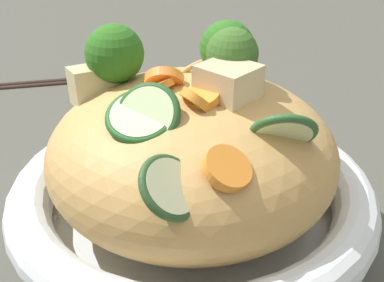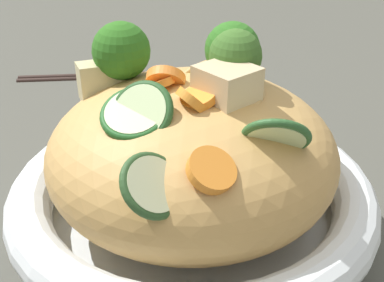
% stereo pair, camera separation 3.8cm
% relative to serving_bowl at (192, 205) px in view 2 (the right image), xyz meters
% --- Properties ---
extents(ground_plane, '(3.00, 3.00, 0.00)m').
position_rel_serving_bowl_xyz_m(ground_plane, '(0.00, 0.00, -0.03)').
color(ground_plane, '#4A4A42').
extents(serving_bowl, '(0.27, 0.27, 0.05)m').
position_rel_serving_bowl_xyz_m(serving_bowl, '(0.00, 0.00, 0.00)').
color(serving_bowl, white).
rests_on(serving_bowl, ground_plane).
extents(noodle_heap, '(0.21, 0.21, 0.12)m').
position_rel_serving_bowl_xyz_m(noodle_heap, '(0.00, 0.00, 0.05)').
color(noodle_heap, tan).
rests_on(noodle_heap, serving_bowl).
extents(broccoli_florets, '(0.14, 0.08, 0.06)m').
position_rel_serving_bowl_xyz_m(broccoli_florets, '(-0.02, 0.03, 0.11)').
color(broccoli_florets, '#8DAD70').
rests_on(broccoli_florets, serving_bowl).
extents(carrot_coins, '(0.10, 0.15, 0.04)m').
position_rel_serving_bowl_xyz_m(carrot_coins, '(0.01, -0.02, 0.09)').
color(carrot_coins, orange).
rests_on(carrot_coins, serving_bowl).
extents(zucchini_slices, '(0.14, 0.11, 0.05)m').
position_rel_serving_bowl_xyz_m(zucchini_slices, '(0.01, -0.05, 0.09)').
color(zucchini_slices, beige).
rests_on(zucchini_slices, serving_bowl).
extents(chicken_chunks, '(0.15, 0.05, 0.05)m').
position_rel_serving_bowl_xyz_m(chicken_chunks, '(-0.02, 0.01, 0.09)').
color(chicken_chunks, '#D2B98E').
rests_on(chicken_chunks, serving_bowl).
extents(chopsticks_pair, '(0.21, 0.13, 0.01)m').
position_rel_serving_bowl_xyz_m(chopsticks_pair, '(-0.23, 0.25, -0.02)').
color(chopsticks_pair, black).
rests_on(chopsticks_pair, ground_plane).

